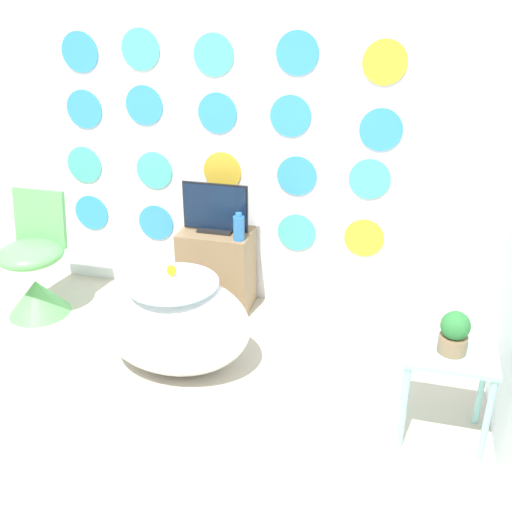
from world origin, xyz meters
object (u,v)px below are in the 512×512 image
Objects in this scene: bathtub at (176,324)px; vase at (239,228)px; chair at (35,275)px; tv at (215,210)px; potted_plant_left at (454,333)px.

bathtub is 4.79× the size of vase.
vase is at bearing 12.12° from chair.
vase reaches higher than bathtub.
bathtub is 0.78m from vase.
tv is at bearing 89.26° from bathtub.
chair is 1.46m from vase.
chair is at bearing 163.00° from bathtub.
chair is at bearing -161.53° from tv.
potted_plant_left is at bearing -33.85° from vase.
potted_plant_left is at bearing -8.60° from bathtub.
tv is (0.01, 0.75, 0.44)m from bathtub.
tv reaches higher than potted_plant_left.
potted_plant_left is at bearing -33.09° from tv.
potted_plant_left is (1.52, -0.23, 0.32)m from bathtub.
bathtub is 1.23m from chair.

